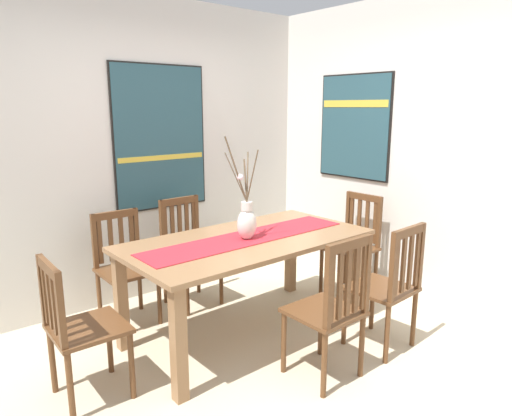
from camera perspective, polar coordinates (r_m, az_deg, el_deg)
ground_plane at (r=3.27m, az=2.56°, el=-20.10°), size 6.40×6.40×0.03m
wall_back at (r=4.33m, az=-14.30°, el=6.84°), size 6.40×0.12×2.70m
wall_side at (r=4.27m, az=21.57°, el=6.28°), size 0.12×6.40×2.70m
dining_table at (r=3.51m, az=-1.04°, el=-5.42°), size 1.87×0.96×0.78m
table_runner at (r=3.47m, az=-1.05°, el=-3.69°), size 1.72×0.36×0.01m
centerpiece_vase at (r=3.40m, az=-1.18°, el=-1.48°), size 0.25×0.21×0.77m
chair_0 at (r=4.44m, az=12.01°, el=-4.24°), size 0.42×0.42×0.94m
chair_1 at (r=3.93m, az=-16.03°, el=-6.85°), size 0.43×0.43×0.91m
chair_2 at (r=3.48m, az=16.12°, el=-9.18°), size 0.44×0.44×0.95m
chair_3 at (r=2.99m, az=-21.16°, el=-13.53°), size 0.43×0.43×0.90m
chair_4 at (r=4.18m, az=-8.42°, el=-5.07°), size 0.43×0.43×0.95m
chair_5 at (r=3.02m, az=9.35°, el=-11.97°), size 0.43×0.43×0.97m
painting_on_back_wall at (r=4.34m, az=-11.77°, el=8.53°), size 0.92×0.05×1.31m
painting_on_side_wall at (r=4.66m, az=12.14°, el=9.83°), size 0.05×0.83×1.01m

